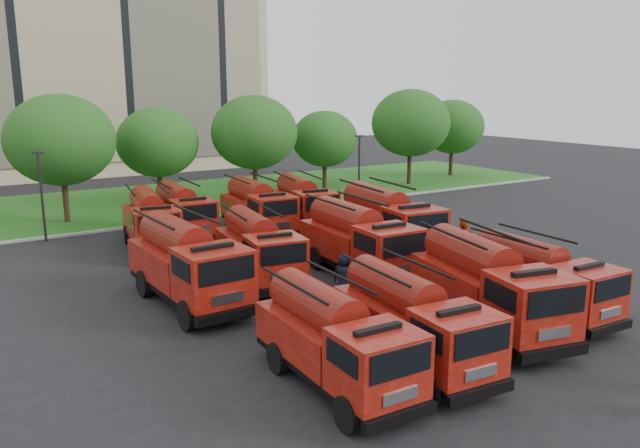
{
  "coord_description": "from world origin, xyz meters",
  "views": [
    {
      "loc": [
        -15.31,
        -20.29,
        8.68
      ],
      "look_at": [
        1.3,
        5.82,
        1.8
      ],
      "focal_mm": 35.0,
      "sensor_mm": 36.0,
      "label": 1
    }
  ],
  "objects_px": {
    "fire_truck_0": "(334,339)",
    "fire_truck_7": "(387,221)",
    "fire_truck_9": "(182,212)",
    "firefighter_4": "(343,298)",
    "fire_truck_8": "(150,221)",
    "firefighter_5": "(463,251)",
    "fire_truck_6": "(358,241)",
    "fire_truck_1": "(412,321)",
    "fire_truck_2": "(487,286)",
    "fire_truck_3": "(539,279)",
    "firefighter_3": "(546,283)",
    "fire_truck_4": "(187,263)",
    "fire_truck_11": "(302,203)",
    "fire_truck_5": "(258,248)",
    "fire_truck_10": "(257,208)"
  },
  "relations": [
    {
      "from": "fire_truck_0",
      "to": "fire_truck_6",
      "type": "xyz_separation_m",
      "value": [
        7.05,
        8.56,
        0.2
      ]
    },
    {
      "from": "fire_truck_2",
      "to": "fire_truck_5",
      "type": "relative_size",
      "value": 1.1
    },
    {
      "from": "fire_truck_8",
      "to": "fire_truck_10",
      "type": "xyz_separation_m",
      "value": [
        6.47,
        0.09,
        0.03
      ]
    },
    {
      "from": "fire_truck_2",
      "to": "fire_truck_10",
      "type": "bearing_deg",
      "value": 102.9
    },
    {
      "from": "fire_truck_4",
      "to": "fire_truck_9",
      "type": "height_order",
      "value": "fire_truck_4"
    },
    {
      "from": "fire_truck_11",
      "to": "firefighter_4",
      "type": "relative_size",
      "value": 3.73
    },
    {
      "from": "fire_truck_1",
      "to": "firefighter_3",
      "type": "distance_m",
      "value": 11.23
    },
    {
      "from": "fire_truck_1",
      "to": "fire_truck_6",
      "type": "bearing_deg",
      "value": 68.93
    },
    {
      "from": "fire_truck_10",
      "to": "firefighter_3",
      "type": "bearing_deg",
      "value": -62.53
    },
    {
      "from": "firefighter_5",
      "to": "fire_truck_3",
      "type": "bearing_deg",
      "value": 62.84
    },
    {
      "from": "fire_truck_6",
      "to": "fire_truck_11",
      "type": "relative_size",
      "value": 1.05
    },
    {
      "from": "fire_truck_0",
      "to": "fire_truck_3",
      "type": "bearing_deg",
      "value": 5.59
    },
    {
      "from": "fire_truck_2",
      "to": "fire_truck_3",
      "type": "bearing_deg",
      "value": 12.52
    },
    {
      "from": "fire_truck_0",
      "to": "fire_truck_9",
      "type": "bearing_deg",
      "value": 83.79
    },
    {
      "from": "fire_truck_0",
      "to": "fire_truck_7",
      "type": "xyz_separation_m",
      "value": [
        10.6,
        10.92,
        0.27
      ]
    },
    {
      "from": "fire_truck_6",
      "to": "fire_truck_7",
      "type": "distance_m",
      "value": 4.26
    },
    {
      "from": "fire_truck_9",
      "to": "fire_truck_11",
      "type": "height_order",
      "value": "fire_truck_11"
    },
    {
      "from": "fire_truck_8",
      "to": "firefighter_5",
      "type": "xyz_separation_m",
      "value": [
        13.96,
        -9.4,
        -1.55
      ]
    },
    {
      "from": "firefighter_3",
      "to": "fire_truck_7",
      "type": "bearing_deg",
      "value": -92.73
    },
    {
      "from": "fire_truck_7",
      "to": "fire_truck_2",
      "type": "bearing_deg",
      "value": -102.12
    },
    {
      "from": "firefighter_5",
      "to": "fire_truck_9",
      "type": "bearing_deg",
      "value": -42.82
    },
    {
      "from": "fire_truck_9",
      "to": "firefighter_5",
      "type": "xyz_separation_m",
      "value": [
        11.57,
        -11.12,
        -1.51
      ]
    },
    {
      "from": "fire_truck_1",
      "to": "firefighter_5",
      "type": "relative_size",
      "value": 3.82
    },
    {
      "from": "fire_truck_2",
      "to": "fire_truck_8",
      "type": "distance_m",
      "value": 19.04
    },
    {
      "from": "fire_truck_3",
      "to": "fire_truck_8",
      "type": "xyz_separation_m",
      "value": [
        -9.42,
        17.86,
        0.1
      ]
    },
    {
      "from": "fire_truck_1",
      "to": "fire_truck_10",
      "type": "bearing_deg",
      "value": 82.49
    },
    {
      "from": "fire_truck_2",
      "to": "firefighter_3",
      "type": "xyz_separation_m",
      "value": [
        6.45,
        2.37,
        -1.66
      ]
    },
    {
      "from": "fire_truck_0",
      "to": "fire_truck_1",
      "type": "xyz_separation_m",
      "value": [
        2.82,
        -0.16,
        0.02
      ]
    },
    {
      "from": "firefighter_3",
      "to": "fire_truck_0",
      "type": "bearing_deg",
      "value": -10.21
    },
    {
      "from": "fire_truck_7",
      "to": "firefighter_4",
      "type": "xyz_separation_m",
      "value": [
        -5.91,
        -4.61,
        -1.73
      ]
    },
    {
      "from": "fire_truck_9",
      "to": "firefighter_3",
      "type": "height_order",
      "value": "fire_truck_9"
    },
    {
      "from": "fire_truck_10",
      "to": "firefighter_5",
      "type": "height_order",
      "value": "fire_truck_10"
    },
    {
      "from": "fire_truck_7",
      "to": "fire_truck_11",
      "type": "xyz_separation_m",
      "value": [
        -0.5,
        7.76,
        -0.19
      ]
    },
    {
      "from": "fire_truck_5",
      "to": "fire_truck_6",
      "type": "xyz_separation_m",
      "value": [
        4.3,
        -1.71,
        0.14
      ]
    },
    {
      "from": "fire_truck_4",
      "to": "fire_truck_9",
      "type": "bearing_deg",
      "value": 68.53
    },
    {
      "from": "fire_truck_11",
      "to": "fire_truck_2",
      "type": "bearing_deg",
      "value": -88.82
    },
    {
      "from": "fire_truck_5",
      "to": "fire_truck_11",
      "type": "bearing_deg",
      "value": 56.98
    },
    {
      "from": "fire_truck_11",
      "to": "fire_truck_4",
      "type": "bearing_deg",
      "value": -128.52
    },
    {
      "from": "fire_truck_3",
      "to": "fire_truck_7",
      "type": "xyz_separation_m",
      "value": [
        0.73,
        10.26,
        0.28
      ]
    },
    {
      "from": "fire_truck_11",
      "to": "firefighter_5",
      "type": "height_order",
      "value": "fire_truck_11"
    },
    {
      "from": "fire_truck_2",
      "to": "fire_truck_9",
      "type": "height_order",
      "value": "fire_truck_2"
    },
    {
      "from": "fire_truck_1",
      "to": "fire_truck_7",
      "type": "xyz_separation_m",
      "value": [
        7.78,
        11.08,
        0.25
      ]
    },
    {
      "from": "fire_truck_2",
      "to": "fire_truck_11",
      "type": "relative_size",
      "value": 1.08
    },
    {
      "from": "fire_truck_6",
      "to": "firefighter_4",
      "type": "relative_size",
      "value": 3.9
    },
    {
      "from": "fire_truck_0",
      "to": "fire_truck_6",
      "type": "height_order",
      "value": "fire_truck_6"
    },
    {
      "from": "fire_truck_0",
      "to": "fire_truck_4",
      "type": "relative_size",
      "value": 0.87
    },
    {
      "from": "fire_truck_1",
      "to": "fire_truck_4",
      "type": "height_order",
      "value": "fire_truck_4"
    },
    {
      "from": "fire_truck_6",
      "to": "fire_truck_11",
      "type": "height_order",
      "value": "fire_truck_6"
    },
    {
      "from": "firefighter_4",
      "to": "fire_truck_8",
      "type": "bearing_deg",
      "value": -17.2
    },
    {
      "from": "fire_truck_9",
      "to": "firefighter_5",
      "type": "bearing_deg",
      "value": -40.93
    }
  ]
}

